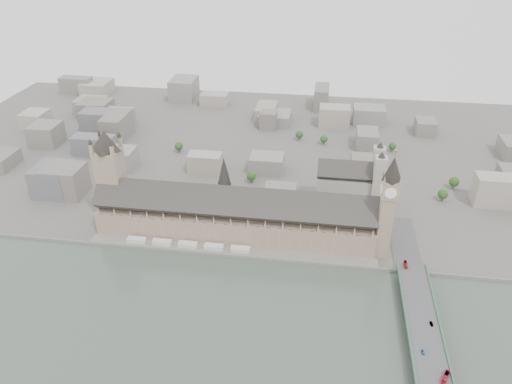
# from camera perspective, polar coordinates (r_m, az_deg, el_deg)

# --- Properties ---
(ground) EXTENTS (900.00, 900.00, 0.00)m
(ground) POSITION_cam_1_polar(r_m,az_deg,el_deg) (473.20, -2.85, -6.32)
(ground) COLOR #595651
(ground) RESTS_ON ground
(embankment_wall) EXTENTS (600.00, 1.50, 3.00)m
(embankment_wall) POSITION_cam_1_polar(r_m,az_deg,el_deg) (460.52, -3.21, -7.26)
(embankment_wall) COLOR slate
(embankment_wall) RESTS_ON ground
(river_terrace) EXTENTS (270.00, 15.00, 2.00)m
(river_terrace) POSITION_cam_1_polar(r_m,az_deg,el_deg) (466.70, -3.03, -6.76)
(river_terrace) COLOR slate
(river_terrace) RESTS_ON ground
(terrace_tents) EXTENTS (118.00, 7.00, 4.00)m
(terrace_tents) POSITION_cam_1_polar(r_m,az_deg,el_deg) (473.75, -7.81, -5.96)
(terrace_tents) COLOR silver
(terrace_tents) RESTS_ON river_terrace
(palace_of_westminster) EXTENTS (265.00, 40.73, 55.44)m
(palace_of_westminster) POSITION_cam_1_polar(r_m,az_deg,el_deg) (476.37, -2.47, -2.74)
(palace_of_westminster) COLOR gray
(palace_of_westminster) RESTS_ON ground
(elizabeth_tower) EXTENTS (17.00, 17.00, 107.50)m
(elizabeth_tower) POSITION_cam_1_polar(r_m,az_deg,el_deg) (445.25, 14.88, -1.00)
(elizabeth_tower) COLOR gray
(elizabeth_tower) RESTS_ON ground
(victoria_tower) EXTENTS (30.00, 30.00, 100.00)m
(victoria_tower) POSITION_cam_1_polar(r_m,az_deg,el_deg) (500.53, -16.29, 2.00)
(victoria_tower) COLOR gray
(victoria_tower) RESTS_ON ground
(central_tower) EXTENTS (13.00, 13.00, 48.00)m
(central_tower) POSITION_cam_1_polar(r_m,az_deg,el_deg) (465.67, -3.63, 1.43)
(central_tower) COLOR gray
(central_tower) RESTS_ON ground
(westminster_bridge) EXTENTS (25.00, 325.00, 10.25)m
(westminster_bridge) POSITION_cam_1_polar(r_m,az_deg,el_deg) (404.83, 18.47, -14.65)
(westminster_bridge) COLOR #474749
(westminster_bridge) RESTS_ON ground
(bridge_parapets) EXTENTS (25.00, 235.00, 1.15)m
(bridge_parapets) POSITION_cam_1_polar(r_m,az_deg,el_deg) (370.48, 19.58, -18.79)
(bridge_parapets) COLOR #386748
(bridge_parapets) RESTS_ON westminster_bridge
(westminster_abbey) EXTENTS (68.00, 36.00, 64.00)m
(westminster_abbey) POSITION_cam_1_polar(r_m,az_deg,el_deg) (534.34, 10.81, 0.89)
(westminster_abbey) COLOR gray
(westminster_abbey) RESTS_ON ground
(city_skyline_inland) EXTENTS (720.00, 360.00, 38.00)m
(city_skyline_inland) POSITION_cam_1_polar(r_m,az_deg,el_deg) (676.14, 1.06, 7.20)
(city_skyline_inland) COLOR gray
(city_skyline_inland) RESTS_ON ground
(park_trees) EXTENTS (110.00, 30.00, 15.00)m
(park_trees) POSITION_cam_1_polar(r_m,az_deg,el_deg) (519.62, -2.71, -1.70)
(park_trees) COLOR #1F4F1C
(park_trees) RESTS_ON ground
(red_bus_north) EXTENTS (2.38, 9.95, 2.77)m
(red_bus_north) POSITION_cam_1_polar(r_m,az_deg,el_deg) (451.54, 16.73, -7.95)
(red_bus_north) COLOR red
(red_bus_north) RESTS_ON westminster_bridge
(red_bus_south) EXTENTS (7.64, 12.10, 3.35)m
(red_bus_south) POSITION_cam_1_polar(r_m,az_deg,el_deg) (368.40, 20.84, -19.18)
(red_bus_south) COLOR red
(red_bus_south) RESTS_ON westminster_bridge
(car_blue) EXTENTS (2.03, 4.46, 1.48)m
(car_blue) POSITION_cam_1_polar(r_m,az_deg,el_deg) (380.21, 18.54, -16.96)
(car_blue) COLOR #18449F
(car_blue) RESTS_ON westminster_bridge
(car_silver) EXTENTS (2.29, 4.86, 1.54)m
(car_silver) POSITION_cam_1_polar(r_m,az_deg,el_deg) (402.44, 19.41, -14.01)
(car_silver) COLOR gray
(car_silver) RESTS_ON westminster_bridge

